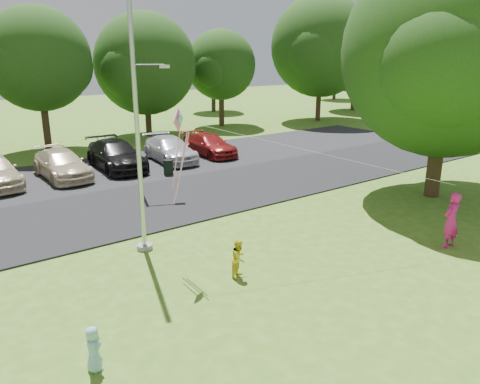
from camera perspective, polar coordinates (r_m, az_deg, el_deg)
ground at (r=13.55m, az=11.91°, el=-10.11°), size 120.00×120.00×0.00m
park_road at (r=20.13m, az=-7.46°, el=-0.76°), size 60.00×6.00×0.06m
parking_strip at (r=25.82m, az=-14.57°, el=2.74°), size 42.00×7.00×0.06m
flagpole at (r=14.20m, az=-12.51°, el=8.78°), size 0.50×0.50×10.00m
street_lamp at (r=20.81m, az=-11.97°, el=9.07°), size 1.48×0.80×5.64m
trash_can at (r=23.93m, az=-8.73°, el=2.94°), size 0.51×0.51×0.81m
big_tree at (r=21.10m, az=24.08°, el=14.79°), size 9.16×8.47×10.27m
tree_row at (r=33.86m, az=-18.61°, el=15.36°), size 64.35×11.94×10.88m
horizon_trees at (r=43.83m, az=-19.44°, el=13.56°), size 77.46×7.20×7.02m
parked_cars at (r=25.52m, az=-15.36°, el=4.18°), size 13.61×5.23×1.49m
woman at (r=16.28m, az=24.34°, el=-3.16°), size 0.67×0.45×1.82m
child_yellow at (r=13.06m, az=-0.11°, el=-8.08°), size 0.67×0.63×1.11m
child_blue at (r=10.03m, az=-17.44°, el=-17.79°), size 0.33×0.48×0.96m
kite at (r=12.77m, az=-6.34°, el=6.66°), size 7.84×4.07×2.68m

